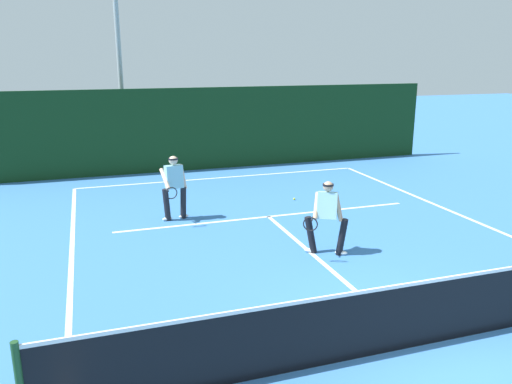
% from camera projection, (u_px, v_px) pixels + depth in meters
% --- Properties ---
extents(ground_plane, '(80.00, 80.00, 0.00)m').
position_uv_depth(ground_plane, '(419.00, 345.00, 7.32)').
color(ground_plane, '#3974B9').
extents(court_line_baseline_far, '(9.57, 0.10, 0.01)m').
position_uv_depth(court_line_baseline_far, '(223.00, 178.00, 17.39)').
color(court_line_baseline_far, white).
rests_on(court_line_baseline_far, ground_plane).
extents(court_line_service, '(7.80, 0.10, 0.01)m').
position_uv_depth(court_line_service, '(269.00, 217.00, 13.17)').
color(court_line_service, white).
rests_on(court_line_service, ground_plane).
extents(court_line_centre, '(0.10, 6.40, 0.01)m').
position_uv_depth(court_line_centre, '(322.00, 262.00, 10.25)').
color(court_line_centre, white).
rests_on(court_line_centre, ground_plane).
extents(tennis_net, '(10.49, 0.09, 1.06)m').
position_uv_depth(tennis_net, '(422.00, 313.00, 7.19)').
color(tennis_net, '#1E4723').
rests_on(tennis_net, ground_plane).
extents(player_near, '(1.09, 0.79, 1.56)m').
position_uv_depth(player_near, '(327.00, 215.00, 10.49)').
color(player_near, black).
rests_on(player_near, ground_plane).
extents(player_far, '(0.71, 0.91, 1.64)m').
position_uv_depth(player_far, '(174.00, 185.00, 12.73)').
color(player_far, black).
rests_on(player_far, ground_plane).
extents(tennis_ball, '(0.07, 0.07, 0.07)m').
position_uv_depth(tennis_ball, '(294.00, 199.00, 14.68)').
color(tennis_ball, '#D1E033').
rests_on(tennis_ball, ground_plane).
extents(tennis_ball_extra, '(0.07, 0.07, 0.07)m').
position_uv_depth(tennis_ball_extra, '(323.00, 302.00, 8.54)').
color(tennis_ball_extra, '#D1E033').
rests_on(tennis_ball_extra, ground_plane).
extents(back_fence_windscreen, '(17.16, 0.12, 2.94)m').
position_uv_depth(back_fence_windscreen, '(211.00, 129.00, 18.44)').
color(back_fence_windscreen, '#123316').
rests_on(back_fence_windscreen, ground_plane).
extents(light_pole, '(0.55, 0.44, 6.90)m').
position_uv_depth(light_pole, '(119.00, 48.00, 18.40)').
color(light_pole, '#9EA39E').
rests_on(light_pole, ground_plane).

